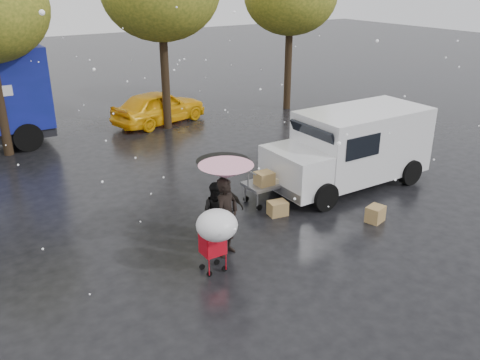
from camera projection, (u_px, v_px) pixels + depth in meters
ground at (255, 251)px, 11.44m from camera, size 90.00×90.00×0.00m
person_pink at (227, 217)px, 11.00m from camera, size 0.78×0.67×1.80m
person_middle at (218, 214)px, 11.52m from camera, size 0.91×0.84×1.49m
person_black at (224, 208)px, 11.75m from camera, size 0.95×0.81×1.53m
umbrella_pink at (226, 172)px, 10.60m from camera, size 1.17×1.17×2.11m
umbrella_black at (223, 167)px, 11.37m from camera, size 1.23×1.23×1.93m
vendor_cart at (274, 176)px, 13.72m from camera, size 1.52×0.80×1.27m
shopping_cart at (216, 228)px, 10.18m from camera, size 0.84×0.84×1.46m
white_van at (352, 147)px, 14.64m from camera, size 4.91×2.18×2.20m
box_ground_near at (375, 214)px, 12.74m from camera, size 0.53×0.47×0.40m
box_ground_far at (278, 208)px, 13.09m from camera, size 0.53×0.44×0.37m
yellow_taxi at (159, 107)px, 20.88m from camera, size 4.33×2.58×1.38m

